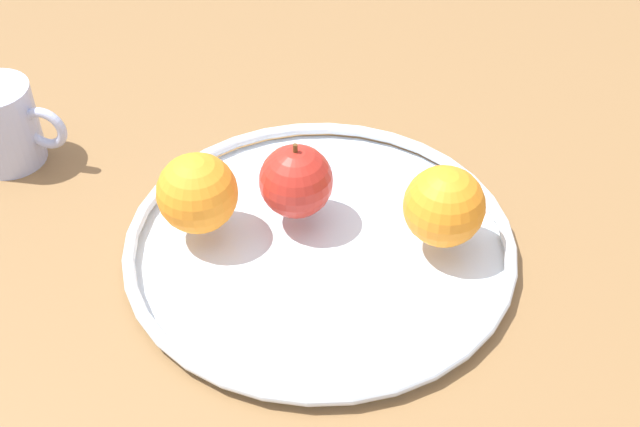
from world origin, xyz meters
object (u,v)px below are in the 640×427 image
(apple, at_px, (296,181))
(orange_back_right, at_px, (197,193))
(fruit_bowl, at_px, (320,244))
(orange_center, at_px, (444,206))
(ambient_mug, at_px, (4,125))

(apple, bearing_deg, orange_back_right, -153.13)
(fruit_bowl, relative_size, orange_back_right, 4.84)
(fruit_bowl, height_order, orange_center, orange_center)
(fruit_bowl, bearing_deg, orange_center, 15.03)
(apple, distance_m, orange_center, 0.14)
(fruit_bowl, xyz_separation_m, orange_center, (0.11, 0.03, 0.05))
(orange_center, bearing_deg, fruit_bowl, -164.97)
(apple, height_order, ambient_mug, apple)
(fruit_bowl, bearing_deg, orange_back_right, -175.32)
(apple, distance_m, orange_back_right, 0.09)
(fruit_bowl, height_order, apple, apple)
(fruit_bowl, xyz_separation_m, ambient_mug, (-0.35, 0.05, 0.04))
(apple, height_order, orange_back_right, apple)
(apple, xyz_separation_m, orange_back_right, (-0.08, -0.04, 0.00))
(orange_back_right, distance_m, orange_center, 0.23)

